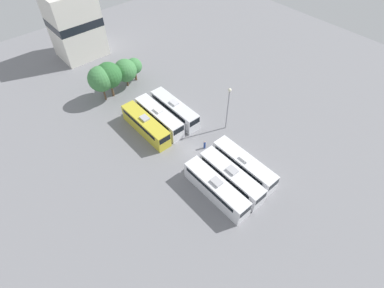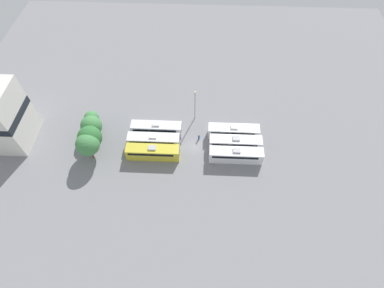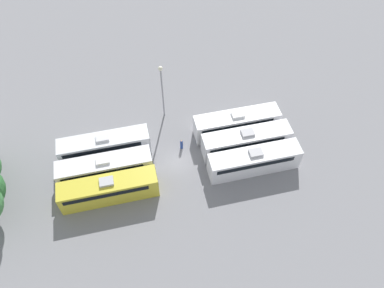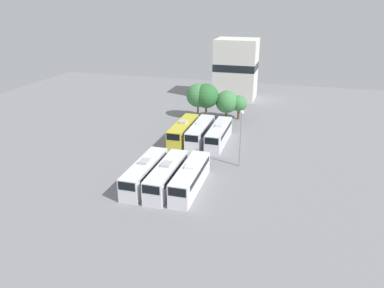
{
  "view_description": "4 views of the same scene",
  "coord_description": "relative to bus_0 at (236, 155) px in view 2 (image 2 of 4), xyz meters",
  "views": [
    {
      "loc": [
        -22.27,
        -25.58,
        38.5
      ],
      "look_at": [
        -0.7,
        -0.76,
        2.85
      ],
      "focal_mm": 28.0,
      "sensor_mm": 36.0,
      "label": 1
    },
    {
      "loc": [
        -39.45,
        -1.08,
        55.02
      ],
      "look_at": [
        -0.7,
        0.56,
        1.74
      ],
      "focal_mm": 28.0,
      "sensor_mm": 36.0,
      "label": 2
    },
    {
      "loc": [
        -27.29,
        4.5,
        39.72
      ],
      "look_at": [
        0.03,
        -1.83,
        3.11
      ],
      "focal_mm": 35.0,
      "sensor_mm": 36.0,
      "label": 3
    },
    {
      "loc": [
        15.7,
        -51.57,
        24.12
      ],
      "look_at": [
        0.93,
        0.09,
        2.9
      ],
      "focal_mm": 35.0,
      "sensor_mm": 36.0,
      "label": 4
    }
  ],
  "objects": [
    {
      "name": "tree_2",
      "position": [
        5.06,
        32.03,
        1.96
      ],
      "size": [
        4.7,
        4.7,
        6.06
      ],
      "color": "brown",
      "rests_on": "ground_plane"
    },
    {
      "name": "bus_3",
      "position": [
        -0.04,
        17.92,
        0.0
      ],
      "size": [
        2.61,
        11.49,
        3.53
      ],
      "color": "gold",
      "rests_on": "ground_plane"
    },
    {
      "name": "light_pole",
      "position": [
        11.56,
        9.23,
        4.16
      ],
      "size": [
        0.6,
        0.6,
        8.87
      ],
      "color": "gray",
      "rests_on": "ground_plane"
    },
    {
      "name": "tree_3",
      "position": [
        7.54,
        32.64,
        1.66
      ],
      "size": [
        3.37,
        3.37,
        5.12
      ],
      "color": "brown",
      "rests_on": "ground_plane"
    },
    {
      "name": "tree_0",
      "position": [
        -0.87,
        31.01,
        3.18
      ],
      "size": [
        4.93,
        4.93,
        7.4
      ],
      "color": "brown",
      "rests_on": "ground_plane"
    },
    {
      "name": "worker_person",
      "position": [
        5.23,
        8.07,
        -0.99
      ],
      "size": [
        0.36,
        0.36,
        1.64
      ],
      "color": "navy",
      "rests_on": "ground_plane"
    },
    {
      "name": "bus_0",
      "position": [
        0.0,
        0.0,
        0.0
      ],
      "size": [
        2.61,
        11.49,
        3.53
      ],
      "color": "silver",
      "rests_on": "ground_plane"
    },
    {
      "name": "bus_2",
      "position": [
        6.4,
        0.29,
        0.0
      ],
      "size": [
        2.61,
        11.49,
        3.53
      ],
      "color": "white",
      "rests_on": "ground_plane"
    },
    {
      "name": "depot_building",
      "position": [
        3.79,
        49.86,
        5.67
      ],
      "size": [
        10.11,
        8.54,
        14.68
      ],
      "color": "silver",
      "rests_on": "ground_plane"
    },
    {
      "name": "bus_1",
      "position": [
        3.19,
        -0.01,
        0.0
      ],
      "size": [
        2.61,
        11.49,
        3.53
      ],
      "color": "silver",
      "rests_on": "ground_plane"
    },
    {
      "name": "bus_4",
      "position": [
        3.06,
        18.09,
        0.0
      ],
      "size": [
        2.61,
        11.49,
        3.53
      ],
      "color": "silver",
      "rests_on": "ground_plane"
    },
    {
      "name": "ground_plane",
      "position": [
        3.18,
        8.95,
        -1.75
      ],
      "size": [
        120.29,
        120.29,
        0.0
      ],
      "primitive_type": "plane",
      "color": "gray"
    },
    {
      "name": "tree_1",
      "position": [
        0.9,
        31.01,
        3.18
      ],
      "size": [
        5.1,
        5.1,
        7.5
      ],
      "color": "brown",
      "rests_on": "ground_plane"
    },
    {
      "name": "bus_5",
      "position": [
        6.5,
        17.84,
        0.0
      ],
      "size": [
        2.61,
        11.49,
        3.53
      ],
      "color": "silver",
      "rests_on": "ground_plane"
    }
  ]
}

